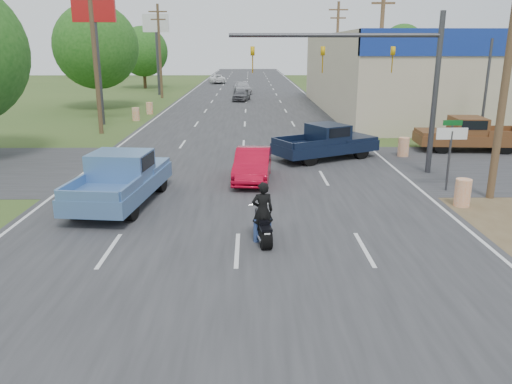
{
  "coord_description": "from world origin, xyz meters",
  "views": [
    {
      "loc": [
        0.37,
        -5.05,
        5.52
      ],
      "look_at": [
        0.55,
        9.44,
        1.3
      ],
      "focal_mm": 35.0,
      "sensor_mm": 36.0,
      "label": 1
    }
  ],
  "objects_px": {
    "distant_car_white": "(217,79)",
    "distant_car_silver": "(243,88)",
    "distant_car_grey": "(241,95)",
    "brown_pickup": "(466,134)",
    "red_convertible": "(253,165)",
    "blue_pickup": "(122,178)",
    "motorcycle": "(263,229)",
    "rider": "(263,214)",
    "navy_pickup": "(328,142)"
  },
  "relations": [
    {
      "from": "distant_car_silver",
      "to": "distant_car_white",
      "type": "xyz_separation_m",
      "value": [
        -4.27,
        18.06,
        -0.02
      ]
    },
    {
      "from": "motorcycle",
      "to": "rider",
      "type": "relative_size",
      "value": 1.12
    },
    {
      "from": "blue_pickup",
      "to": "distant_car_grey",
      "type": "bearing_deg",
      "value": 90.51
    },
    {
      "from": "motorcycle",
      "to": "rider",
      "type": "bearing_deg",
      "value": 90.0
    },
    {
      "from": "rider",
      "to": "brown_pickup",
      "type": "relative_size",
      "value": 0.3
    },
    {
      "from": "rider",
      "to": "blue_pickup",
      "type": "distance_m",
      "value": 6.36
    },
    {
      "from": "distant_car_silver",
      "to": "distant_car_white",
      "type": "distance_m",
      "value": 18.55
    },
    {
      "from": "red_convertible",
      "to": "motorcycle",
      "type": "relative_size",
      "value": 2.14
    },
    {
      "from": "distant_car_white",
      "to": "rider",
      "type": "bearing_deg",
      "value": 85.8
    },
    {
      "from": "navy_pickup",
      "to": "distant_car_white",
      "type": "height_order",
      "value": "navy_pickup"
    },
    {
      "from": "red_convertible",
      "to": "distant_car_grey",
      "type": "bearing_deg",
      "value": 96.1
    },
    {
      "from": "blue_pickup",
      "to": "distant_car_white",
      "type": "bearing_deg",
      "value": 96.91
    },
    {
      "from": "red_convertible",
      "to": "brown_pickup",
      "type": "xyz_separation_m",
      "value": [
        11.8,
        6.33,
        0.25
      ]
    },
    {
      "from": "navy_pickup",
      "to": "distant_car_grey",
      "type": "bearing_deg",
      "value": 160.91
    },
    {
      "from": "distant_car_grey",
      "to": "distant_car_white",
      "type": "relative_size",
      "value": 0.8
    },
    {
      "from": "red_convertible",
      "to": "blue_pickup",
      "type": "relative_size",
      "value": 0.69
    },
    {
      "from": "distant_car_silver",
      "to": "rider",
      "type": "bearing_deg",
      "value": -95.45
    },
    {
      "from": "rider",
      "to": "navy_pickup",
      "type": "height_order",
      "value": "navy_pickup"
    },
    {
      "from": "blue_pickup",
      "to": "distant_car_silver",
      "type": "bearing_deg",
      "value": 91.68
    },
    {
      "from": "rider",
      "to": "distant_car_grey",
      "type": "bearing_deg",
      "value": -97.15
    },
    {
      "from": "motorcycle",
      "to": "navy_pickup",
      "type": "distance_m",
      "value": 11.96
    },
    {
      "from": "navy_pickup",
      "to": "brown_pickup",
      "type": "bearing_deg",
      "value": 75.68
    },
    {
      "from": "red_convertible",
      "to": "distant_car_white",
      "type": "bearing_deg",
      "value": 99.39
    },
    {
      "from": "motorcycle",
      "to": "blue_pickup",
      "type": "distance_m",
      "value": 6.41
    },
    {
      "from": "distant_car_white",
      "to": "distant_car_silver",
      "type": "bearing_deg",
      "value": 94.41
    },
    {
      "from": "distant_car_grey",
      "to": "distant_car_silver",
      "type": "relative_size",
      "value": 0.81
    },
    {
      "from": "motorcycle",
      "to": "brown_pickup",
      "type": "height_order",
      "value": "brown_pickup"
    },
    {
      "from": "navy_pickup",
      "to": "blue_pickup",
      "type": "bearing_deg",
      "value": -77.87
    },
    {
      "from": "red_convertible",
      "to": "distant_car_silver",
      "type": "xyz_separation_m",
      "value": [
        -0.99,
        41.96,
        0.01
      ]
    },
    {
      "from": "rider",
      "to": "blue_pickup",
      "type": "relative_size",
      "value": 0.29
    },
    {
      "from": "brown_pickup",
      "to": "motorcycle",
      "type": "bearing_deg",
      "value": 143.0
    },
    {
      "from": "red_convertible",
      "to": "distant_car_silver",
      "type": "relative_size",
      "value": 0.86
    },
    {
      "from": "distant_car_silver",
      "to": "blue_pickup",
      "type": "bearing_deg",
      "value": -101.68
    },
    {
      "from": "blue_pickup",
      "to": "navy_pickup",
      "type": "relative_size",
      "value": 1.05
    },
    {
      "from": "motorcycle",
      "to": "distant_car_grey",
      "type": "bearing_deg",
      "value": 82.86
    },
    {
      "from": "red_convertible",
      "to": "distant_car_silver",
      "type": "distance_m",
      "value": 41.98
    },
    {
      "from": "blue_pickup",
      "to": "brown_pickup",
      "type": "relative_size",
      "value": 1.05
    },
    {
      "from": "distant_car_grey",
      "to": "brown_pickup",
      "type": "bearing_deg",
      "value": -56.43
    },
    {
      "from": "motorcycle",
      "to": "rider",
      "type": "distance_m",
      "value": 0.43
    },
    {
      "from": "brown_pickup",
      "to": "navy_pickup",
      "type": "bearing_deg",
      "value": 108.03
    },
    {
      "from": "rider",
      "to": "navy_pickup",
      "type": "xyz_separation_m",
      "value": [
        3.62,
        11.36,
        0.03
      ]
    },
    {
      "from": "distant_car_grey",
      "to": "red_convertible",
      "type": "bearing_deg",
      "value": -80.24
    },
    {
      "from": "red_convertible",
      "to": "navy_pickup",
      "type": "bearing_deg",
      "value": 52.51
    },
    {
      "from": "distant_car_white",
      "to": "blue_pickup",
      "type": "bearing_deg",
      "value": 81.56
    },
    {
      "from": "navy_pickup",
      "to": "brown_pickup",
      "type": "distance_m",
      "value": 8.19
    },
    {
      "from": "rider",
      "to": "distant_car_grey",
      "type": "xyz_separation_m",
      "value": [
        -1.23,
        40.17,
        -0.21
      ]
    },
    {
      "from": "brown_pickup",
      "to": "distant_car_grey",
      "type": "height_order",
      "value": "brown_pickup"
    },
    {
      "from": "blue_pickup",
      "to": "brown_pickup",
      "type": "xyz_separation_m",
      "value": [
        16.57,
        9.47,
        -0.03
      ]
    },
    {
      "from": "distant_car_grey",
      "to": "blue_pickup",
      "type": "bearing_deg",
      "value": -87.91
    },
    {
      "from": "red_convertible",
      "to": "distant_car_white",
      "type": "height_order",
      "value": "red_convertible"
    }
  ]
}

